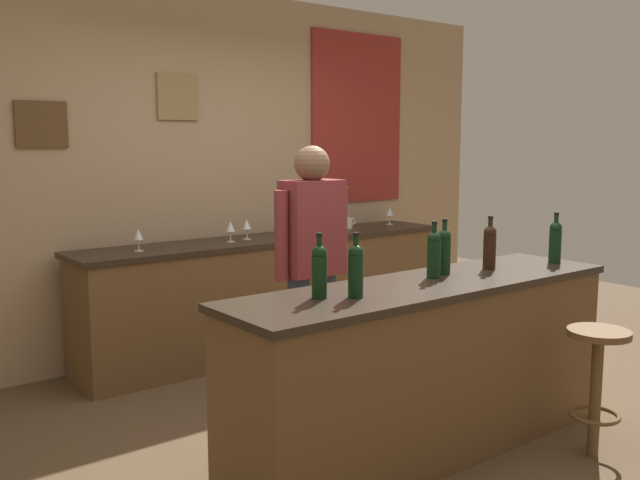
{
  "coord_description": "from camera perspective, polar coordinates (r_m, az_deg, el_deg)",
  "views": [
    {
      "loc": [
        -2.62,
        -2.86,
        1.64
      ],
      "look_at": [
        -0.05,
        0.45,
        1.05
      ],
      "focal_mm": 39.18,
      "sensor_mm": 36.0,
      "label": 1
    }
  ],
  "objects": [
    {
      "name": "wine_glass_b",
      "position": [
        5.23,
        -7.33,
        1.04
      ],
      "size": [
        0.07,
        0.07,
        0.16
      ],
      "color": "silver",
      "rests_on": "side_counter"
    },
    {
      "name": "wine_glass_a",
      "position": [
        4.91,
        -14.62,
        0.38
      ],
      "size": [
        0.07,
        0.07,
        0.16
      ],
      "color": "silver",
      "rests_on": "side_counter"
    },
    {
      "name": "bar_counter",
      "position": [
        3.78,
        8.66,
        -10.25
      ],
      "size": [
        2.34,
        0.6,
        0.92
      ],
      "color": "brown",
      "rests_on": "ground_plane"
    },
    {
      "name": "wine_bottle_c",
      "position": [
        3.75,
        9.28,
        -1.04
      ],
      "size": [
        0.07,
        0.07,
        0.31
      ],
      "color": "black",
      "rests_on": "bar_counter"
    },
    {
      "name": "ground_plane",
      "position": [
        4.21,
        4.43,
        -14.95
      ],
      "size": [
        10.0,
        10.0,
        0.0
      ],
      "primitive_type": "plane",
      "color": "brown"
    },
    {
      "name": "wine_glass_e",
      "position": [
        6.33,
        5.71,
        2.27
      ],
      "size": [
        0.07,
        0.07,
        0.16
      ],
      "color": "silver",
      "rests_on": "side_counter"
    },
    {
      "name": "coffee_mug",
      "position": [
        6.04,
        2.33,
        1.43
      ],
      "size": [
        0.12,
        0.08,
        0.09
      ],
      "color": "silver",
      "rests_on": "side_counter"
    },
    {
      "name": "wine_bottle_b",
      "position": [
        3.24,
        2.94,
        -2.36
      ],
      "size": [
        0.07,
        0.07,
        0.31
      ],
      "color": "black",
      "rests_on": "bar_counter"
    },
    {
      "name": "bartender",
      "position": [
        4.13,
        -0.65,
        -1.8
      ],
      "size": [
        0.52,
        0.21,
        1.62
      ],
      "color": "#384766",
      "rests_on": "ground_plane"
    },
    {
      "name": "back_wall",
      "position": [
        5.56,
        -9.4,
        5.62
      ],
      "size": [
        6.0,
        0.09,
        2.8
      ],
      "color": "tan",
      "rests_on": "ground_plane"
    },
    {
      "name": "wine_bottle_d",
      "position": [
        3.87,
        10.11,
        -0.78
      ],
      "size": [
        0.07,
        0.07,
        0.31
      ],
      "color": "black",
      "rests_on": "bar_counter"
    },
    {
      "name": "wine_bottle_a",
      "position": [
        3.23,
        -0.06,
        -2.41
      ],
      "size": [
        0.07,
        0.07,
        0.31
      ],
      "color": "black",
      "rests_on": "bar_counter"
    },
    {
      "name": "bar_stool",
      "position": [
        3.96,
        21.68,
        -9.91
      ],
      "size": [
        0.32,
        0.32,
        0.68
      ],
      "color": "brown",
      "rests_on": "ground_plane"
    },
    {
      "name": "side_counter",
      "position": [
        5.55,
        -3.97,
        -4.36
      ],
      "size": [
        3.16,
        0.56,
        0.9
      ],
      "color": "brown",
      "rests_on": "ground_plane"
    },
    {
      "name": "wine_bottle_f",
      "position": [
        4.4,
        18.67,
        -0.04
      ],
      "size": [
        0.07,
        0.07,
        0.31
      ],
      "color": "black",
      "rests_on": "bar_counter"
    },
    {
      "name": "wine_bottle_e",
      "position": [
        4.08,
        13.69,
        -0.44
      ],
      "size": [
        0.07,
        0.07,
        0.31
      ],
      "color": "black",
      "rests_on": "bar_counter"
    },
    {
      "name": "wine_glass_d",
      "position": [
        5.58,
        -1.59,
        1.53
      ],
      "size": [
        0.07,
        0.07,
        0.16
      ],
      "color": "silver",
      "rests_on": "side_counter"
    },
    {
      "name": "wine_glass_c",
      "position": [
        5.35,
        -6.0,
        1.22
      ],
      "size": [
        0.07,
        0.07,
        0.16
      ],
      "color": "silver",
      "rests_on": "side_counter"
    }
  ]
}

